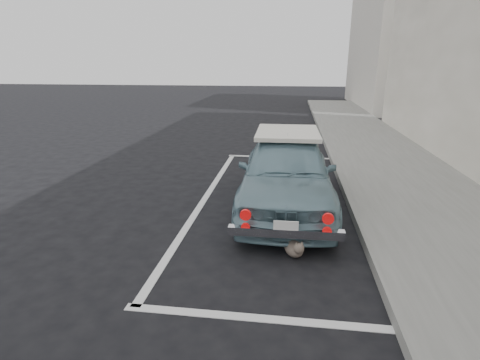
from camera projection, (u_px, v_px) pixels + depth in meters
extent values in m
plane|color=black|center=(224.00, 288.00, 4.42)|extent=(80.00, 80.00, 0.00)
cube|color=slate|center=(446.00, 227.00, 5.88)|extent=(2.80, 40.00, 0.15)
cube|color=beige|center=(394.00, 36.00, 21.32)|extent=(3.50, 10.00, 8.00)
cube|color=silver|center=(263.00, 319.00, 3.88)|extent=(3.00, 0.12, 0.01)
cube|color=silver|center=(282.00, 157.00, 10.50)|extent=(3.00, 0.12, 0.01)
cube|color=silver|center=(206.00, 197.00, 7.37)|extent=(0.12, 7.00, 0.01)
imported|color=#7397A4|center=(286.00, 170.00, 6.75)|extent=(1.69, 4.06, 1.37)
cube|color=silver|center=(288.00, 132.00, 6.95)|extent=(1.16, 1.55, 0.07)
cube|color=silver|center=(286.00, 232.00, 4.98)|extent=(1.54, 0.14, 0.12)
cube|color=white|center=(286.00, 227.00, 4.91)|extent=(0.33, 0.03, 0.17)
cylinder|color=red|center=(246.00, 215.00, 4.94)|extent=(0.15, 0.04, 0.15)
cylinder|color=red|center=(328.00, 219.00, 4.82)|extent=(0.15, 0.04, 0.15)
cylinder|color=red|center=(245.00, 227.00, 5.00)|extent=(0.12, 0.04, 0.12)
cylinder|color=red|center=(327.00, 231.00, 4.88)|extent=(0.12, 0.04, 0.12)
ellipsoid|color=#766859|center=(294.00, 247.00, 5.13)|extent=(0.36, 0.44, 0.23)
sphere|color=#766859|center=(299.00, 248.00, 4.95)|extent=(0.14, 0.14, 0.14)
cone|color=#766859|center=(296.00, 243.00, 4.92)|extent=(0.05, 0.05, 0.06)
cone|color=#766859|center=(302.00, 243.00, 4.94)|extent=(0.05, 0.05, 0.06)
cylinder|color=#766859|center=(292.00, 246.00, 5.34)|extent=(0.20, 0.20, 0.03)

